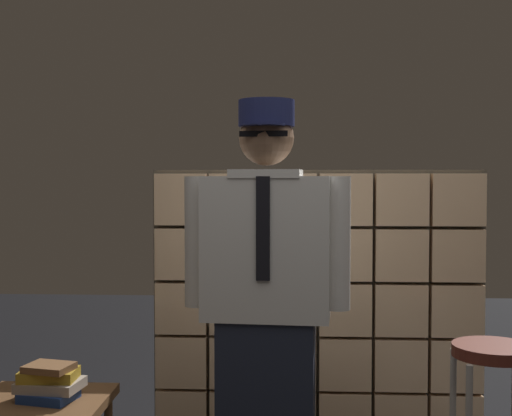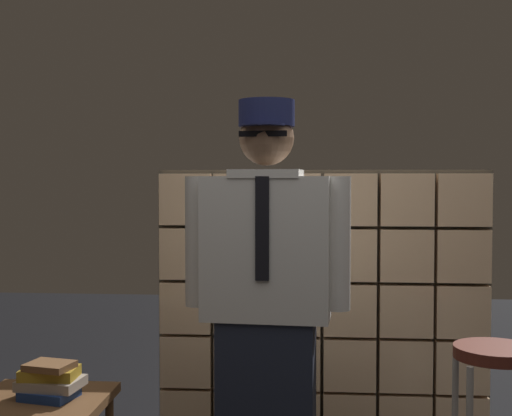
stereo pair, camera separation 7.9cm
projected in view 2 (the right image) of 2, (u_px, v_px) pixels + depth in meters
glass_block_wall at (322, 309)px, 3.69m from camera, size 1.82×0.10×1.52m
standing_person at (266, 302)px, 2.86m from camera, size 0.71×0.32×1.78m
bar_stool at (495, 393)px, 2.79m from camera, size 0.34×0.34×0.76m
book_stack at (50, 381)px, 2.72m from camera, size 0.26×0.22×0.15m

